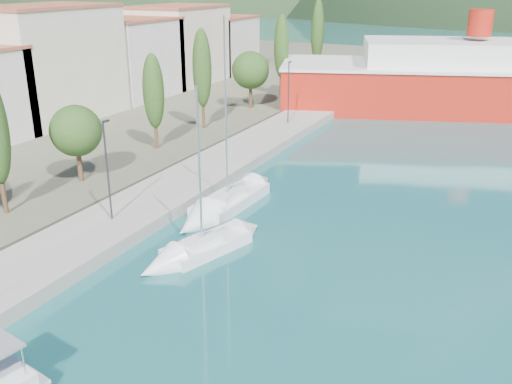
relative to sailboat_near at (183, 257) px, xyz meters
The scene contains 7 objects.
ground 109.12m from the sailboat_near, 88.46° to the left, with size 1400.00×1400.00×0.00m, color #1C595C.
quay 16.26m from the sailboat_near, 111.94° to the left, with size 5.00×88.00×0.80m, color gray.
town_buildings 39.35m from the sailboat_near, 138.21° to the left, with size 9.20×69.20×11.30m.
tree_row 26.16m from the sailboat_near, 119.89° to the left, with size 4.12×64.05×11.07m.
lamp_posts 7.92m from the sailboat_near, 151.00° to the left, with size 0.15×49.17×6.06m.
sailboat_near is the anchor object (origin of this frame).
sailboat_mid 6.32m from the sailboat_near, 105.44° to the left, with size 2.84×9.39×13.37m.
Camera 1 is at (12.96, -12.26, 14.60)m, focal length 40.00 mm.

